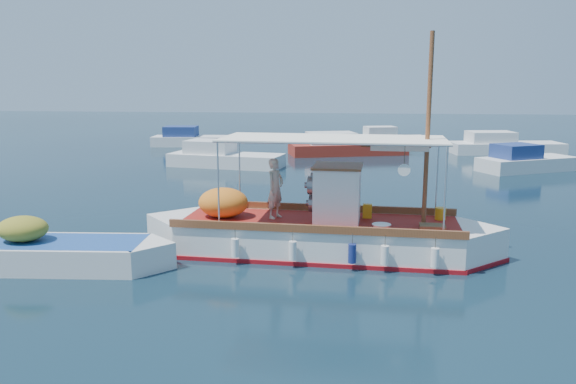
# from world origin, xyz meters

# --- Properties ---
(ground) EXTENTS (160.00, 160.00, 0.00)m
(ground) POSITION_xyz_m (0.00, 0.00, 0.00)
(ground) COLOR black
(ground) RESTS_ON ground
(fishing_caique) EXTENTS (10.94, 3.38, 6.68)m
(fishing_caique) POSITION_xyz_m (-0.57, -0.37, 0.59)
(fishing_caique) COLOR white
(fishing_caique) RESTS_ON ground
(dinghy) EXTENTS (6.79, 2.35, 1.66)m
(dinghy) POSITION_xyz_m (-7.75, -2.69, 0.35)
(dinghy) COLOR white
(dinghy) RESTS_ON ground
(bg_boat_nw) EXTENTS (7.27, 3.49, 1.80)m
(bg_boat_nw) POSITION_xyz_m (-7.67, 16.73, 0.49)
(bg_boat_nw) COLOR silver
(bg_boat_nw) RESTS_ON ground
(bg_boat_n) EXTENTS (8.72, 5.14, 1.80)m
(bg_boat_n) POSITION_xyz_m (-0.44, 23.62, 0.49)
(bg_boat_n) COLOR #A0281A
(bg_boat_n) RESTS_ON ground
(bg_boat_ne) EXTENTS (6.16, 4.67, 1.80)m
(bg_boat_ne) POSITION_xyz_m (10.23, 17.17, 0.49)
(bg_boat_ne) COLOR silver
(bg_boat_ne) RESTS_ON ground
(bg_boat_e) EXTENTS (8.20, 3.76, 1.80)m
(bg_boat_e) POSITION_xyz_m (11.01, 25.71, 0.49)
(bg_boat_e) COLOR silver
(bg_boat_e) RESTS_ON ground
(bg_boat_far_w) EXTENTS (6.62, 2.90, 1.80)m
(bg_boat_far_w) POSITION_xyz_m (-13.05, 27.60, 0.49)
(bg_boat_far_w) COLOR silver
(bg_boat_far_w) RESTS_ON ground
(bg_boat_far_n) EXTENTS (6.28, 3.64, 1.80)m
(bg_boat_far_n) POSITION_xyz_m (2.96, 29.54, 0.49)
(bg_boat_far_n) COLOR silver
(bg_boat_far_n) RESTS_ON ground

